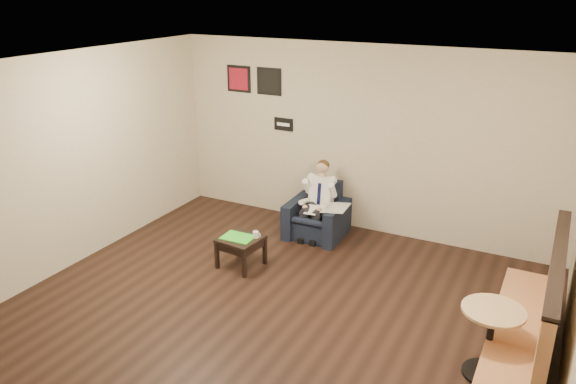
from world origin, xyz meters
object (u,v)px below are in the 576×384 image
at_px(armchair, 317,211).
at_px(green_folder, 238,237).
at_px(cafe_table, 489,342).
at_px(coffee_mug, 256,235).
at_px(side_table, 241,252).
at_px(smartphone, 250,234).
at_px(banquette, 524,307).
at_px(seated_man, 314,204).

height_order(armchair, green_folder, armchair).
bearing_deg(cafe_table, coffee_mug, 163.69).
height_order(armchair, side_table, armchair).
bearing_deg(smartphone, armchair, 86.81).
distance_m(green_folder, cafe_table, 3.41).
relative_size(side_table, smartphone, 3.93).
distance_m(armchair, coffee_mug, 1.30).
xyz_separation_m(side_table, coffee_mug, (0.18, 0.09, 0.25)).
bearing_deg(banquette, coffee_mug, 171.31).
height_order(armchair, seated_man, seated_man).
relative_size(seated_man, green_folder, 2.58).
height_order(side_table, green_folder, green_folder).
bearing_deg(banquette, armchair, 149.70).
xyz_separation_m(armchair, cafe_table, (2.80, -2.17, -0.03)).
bearing_deg(coffee_mug, seated_man, 74.78).
relative_size(armchair, coffee_mug, 9.21).
height_order(armchair, coffee_mug, armchair).
bearing_deg(green_folder, cafe_table, -13.58).
relative_size(banquette, cafe_table, 3.23).
relative_size(armchair, green_folder, 1.94).
bearing_deg(banquette, cafe_table, -121.38).
bearing_deg(smartphone, cafe_table, -0.28).
xyz_separation_m(side_table, smartphone, (0.06, 0.14, 0.21)).
bearing_deg(armchair, green_folder, -112.36).
xyz_separation_m(side_table, cafe_table, (3.29, -0.82, 0.16)).
relative_size(side_table, banquette, 0.22).
bearing_deg(armchair, seated_man, -90.00).
distance_m(side_table, coffee_mug, 0.32).
height_order(seated_man, side_table, seated_man).
xyz_separation_m(green_folder, smartphone, (0.09, 0.16, -0.00)).
xyz_separation_m(side_table, green_folder, (-0.03, -0.02, 0.22)).
distance_m(coffee_mug, smartphone, 0.13).
distance_m(armchair, cafe_table, 3.54).
height_order(armchair, banquette, banquette).
bearing_deg(smartphone, side_table, -97.35).
xyz_separation_m(coffee_mug, banquette, (3.35, -0.51, 0.14)).
bearing_deg(side_table, coffee_mug, 27.39).
height_order(smartphone, banquette, banquette).
bearing_deg(armchair, coffee_mug, -105.45).
bearing_deg(cafe_table, seated_man, 143.46).
height_order(banquette, cafe_table, banquette).
bearing_deg(banquette, side_table, 173.22).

